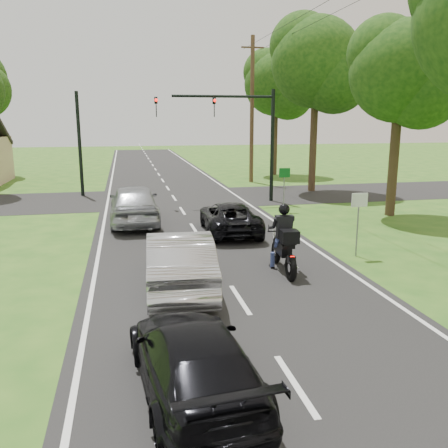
{
  "coord_description": "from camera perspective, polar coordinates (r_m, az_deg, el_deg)",
  "views": [
    {
      "loc": [
        -2.7,
        -10.93,
        4.48
      ],
      "look_at": [
        0.22,
        3.0,
        1.3
      ],
      "focal_mm": 38.0,
      "sensor_mm": 36.0,
      "label": 1
    }
  ],
  "objects": [
    {
      "name": "ground",
      "position": [
        12.11,
        1.93,
        -9.11
      ],
      "size": [
        140.0,
        140.0,
        0.0
      ],
      "primitive_type": "plane",
      "color": "#2A5A19",
      "rests_on": "ground"
    },
    {
      "name": "road",
      "position": [
        21.57,
        -4.39,
        0.58
      ],
      "size": [
        8.0,
        100.0,
        0.01
      ],
      "primitive_type": "cube",
      "color": "black",
      "rests_on": "ground"
    },
    {
      "name": "cross_road",
      "position": [
        27.43,
        -6.04,
        3.13
      ],
      "size": [
        60.0,
        7.0,
        0.01
      ],
      "primitive_type": "cube",
      "color": "black",
      "rests_on": "ground"
    },
    {
      "name": "motorcycle_rider",
      "position": [
        14.08,
        7.26,
        -2.58
      ],
      "size": [
        0.68,
        2.42,
        2.08
      ],
      "rotation": [
        0.0,
        0.0,
        -0.06
      ],
      "color": "black",
      "rests_on": "ground"
    },
    {
      "name": "dark_suv",
      "position": [
        18.83,
        0.68,
        0.8
      ],
      "size": [
        2.31,
        4.57,
        1.24
      ],
      "primitive_type": "imported",
      "rotation": [
        0.0,
        0.0,
        3.08
      ],
      "color": "black",
      "rests_on": "road"
    },
    {
      "name": "silver_sedan",
      "position": [
        12.67,
        -5.41,
        -4.36
      ],
      "size": [
        1.95,
        4.86,
        1.57
      ],
      "primitive_type": "imported",
      "rotation": [
        0.0,
        0.0,
        3.08
      ],
      "color": "silver",
      "rests_on": "road"
    },
    {
      "name": "silver_suv",
      "position": [
        20.82,
        -10.76,
        2.41
      ],
      "size": [
        2.09,
        5.11,
        1.73
      ],
      "primitive_type": "imported",
      "rotation": [
        0.0,
        0.0,
        3.15
      ],
      "color": "#9FA2A7",
      "rests_on": "road"
    },
    {
      "name": "dark_car_behind",
      "position": [
        8.05,
        -3.71,
        -15.92
      ],
      "size": [
        2.13,
        4.44,
        1.25
      ],
      "primitive_type": "imported",
      "rotation": [
        0.0,
        0.0,
        3.23
      ],
      "color": "black",
      "rests_on": "road"
    },
    {
      "name": "traffic_signal",
      "position": [
        25.65,
        1.82,
        11.82
      ],
      "size": [
        6.38,
        0.44,
        6.0
      ],
      "color": "black",
      "rests_on": "ground"
    },
    {
      "name": "signal_pole_far",
      "position": [
        29.07,
        -16.98,
        9.13
      ],
      "size": [
        0.2,
        0.2,
        6.0
      ],
      "primitive_type": "cylinder",
      "color": "black",
      "rests_on": "ground"
    },
    {
      "name": "utility_pole_far",
      "position": [
        34.11,
        3.38,
        13.58
      ],
      "size": [
        1.6,
        0.28,
        10.0
      ],
      "color": "brown",
      "rests_on": "ground"
    },
    {
      "name": "sign_white",
      "position": [
        16.01,
        15.92,
        1.74
      ],
      "size": [
        0.55,
        0.07,
        2.12
      ],
      "color": "slate",
      "rests_on": "ground"
    },
    {
      "name": "sign_green",
      "position": [
        23.37,
        7.27,
        5.41
      ],
      "size": [
        0.55,
        0.07,
        2.12
      ],
      "color": "slate",
      "rests_on": "ground"
    },
    {
      "name": "tree_row_c",
      "position": [
        23.39,
        21.23,
        16.07
      ],
      "size": [
        4.8,
        4.65,
        8.76
      ],
      "color": "#332316",
      "rests_on": "ground"
    },
    {
      "name": "tree_row_d",
      "position": [
        30.24,
        11.78,
        17.94
      ],
      "size": [
        5.76,
        5.58,
        10.45
      ],
      "color": "#332316",
      "rests_on": "ground"
    },
    {
      "name": "tree_row_e",
      "position": [
        38.74,
        6.77,
        15.98
      ],
      "size": [
        5.28,
        5.12,
        9.61
      ],
      "color": "#332316",
      "rests_on": "ground"
    }
  ]
}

